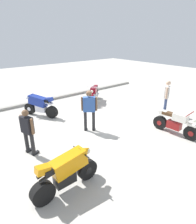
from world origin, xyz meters
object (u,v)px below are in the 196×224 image
Objects in this scene: motorcycle_blue_sportbike at (40,105)px; motorcycle_cream_vintage at (175,123)px; motorcycle_maroon_cruiser at (94,94)px; person_in_white_shirt at (167,95)px; person_in_blue_shirt at (89,108)px; motorcycle_orange_sportbike at (67,171)px; person_in_black_shirt at (28,130)px.

motorcycle_cream_vintage is (3.48, -5.40, -0.11)m from motorcycle_blue_sportbike.
person_in_white_shirt is (1.67, -3.86, 0.50)m from motorcycle_maroon_cruiser.
motorcycle_maroon_cruiser is at bearing -1.14° from person_in_blue_shirt.
motorcycle_maroon_cruiser is 7.29m from motorcycle_orange_sportbike.
person_in_white_shirt is at bearing 10.69° from motorcycle_orange_sportbike.
motorcycle_cream_vintage is at bearing -41.42° from person_in_black_shirt.
motorcycle_blue_sportbike is at bearing -41.64° from motorcycle_maroon_cruiser.
motorcycle_maroon_cruiser is 5.39m from motorcycle_cream_vintage.
motorcycle_orange_sportbike is (-5.05, 0.13, 0.11)m from motorcycle_cream_vintage.
motorcycle_orange_sportbike is at bearing 134.58° from motorcycle_blue_sportbike.
motorcycle_orange_sportbike is at bearing -95.51° from motorcycle_cream_vintage.
motorcycle_maroon_cruiser is (3.49, -0.01, -0.07)m from motorcycle_blue_sportbike.
person_in_white_shirt reaches higher than motorcycle_maroon_cruiser.
person_in_white_shirt is (6.73, 1.39, 0.42)m from motorcycle_orange_sportbike.
motorcycle_orange_sportbike is at bearing 173.42° from person_in_blue_shirt.
motorcycle_orange_sportbike is at bearing 4.59° from motorcycle_maroon_cruiser.
motorcycle_blue_sportbike is 6.42m from motorcycle_cream_vintage.
person_in_blue_shirt is (-2.53, -2.88, 0.51)m from motorcycle_maroon_cruiser.
person_in_blue_shirt is at bearing 7.17° from motorcycle_maroon_cruiser.
motorcycle_blue_sportbike is 3.08m from person_in_blue_shirt.
motorcycle_maroon_cruiser is at bearing 45.09° from motorcycle_orange_sportbike.
person_in_white_shirt is at bearing -23.79° from person_in_black_shirt.
person_in_blue_shirt reaches higher than motorcycle_orange_sportbike.
motorcycle_blue_sportbike is 3.46m from person_in_black_shirt.
motorcycle_blue_sportbike is 1.09× the size of motorcycle_maroon_cruiser.
person_in_blue_shirt reaches higher than person_in_black_shirt.
person_in_black_shirt reaches higher than motorcycle_blue_sportbike.
motorcycle_maroon_cruiser is 0.84× the size of motorcycle_cream_vintage.
person_in_black_shirt is 2.65m from person_in_blue_shirt.
person_in_white_shirt is at bearing -62.96° from person_in_blue_shirt.
motorcycle_maroon_cruiser is at bearing 175.93° from motorcycle_cream_vintage.
motorcycle_cream_vintage is 1.10× the size of person_in_blue_shirt.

